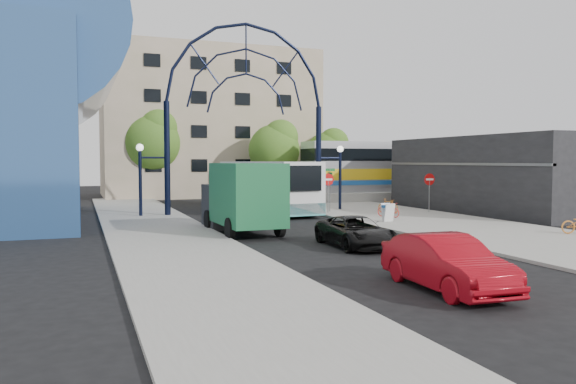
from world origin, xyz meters
name	(u,v)px	position (x,y,z in m)	size (l,w,h in m)	color
ground	(343,245)	(0.00, 0.00, 0.00)	(120.00, 120.00, 0.00)	black
sidewalk_east	(447,225)	(8.00, 4.00, 0.06)	(8.00, 56.00, 0.12)	gray
plaza_west	(161,233)	(-6.50, 6.00, 0.06)	(5.00, 50.00, 0.12)	gray
gateway_arch	(246,79)	(0.00, 14.00, 8.56)	(13.64, 0.44, 12.10)	black
stop_sign	(328,183)	(4.80, 12.00, 1.99)	(0.80, 0.07, 2.50)	slate
do_not_enter_sign	(429,183)	(11.00, 10.00, 1.98)	(0.76, 0.07, 2.48)	slate
street_name_sign	(330,181)	(5.20, 12.60, 2.13)	(0.70, 0.70, 2.80)	slate
sandwich_board	(388,210)	(5.60, 5.98, 0.74)	(0.55, 0.61, 0.99)	white
commercial_block_east	(493,174)	(16.00, 10.00, 2.50)	(6.00, 16.00, 5.00)	black
apartment_block	(207,125)	(2.00, 34.97, 7.00)	(20.00, 12.10, 14.00)	tan
train_platform	(436,194)	(20.00, 22.00, 0.40)	(32.00, 5.00, 0.80)	gray
train_car	(437,166)	(20.00, 22.00, 2.90)	(25.10, 3.05, 4.20)	#B7B7BC
tree_north_a	(276,147)	(6.12, 25.93, 4.61)	(4.48, 4.48, 7.00)	#382314
tree_north_b	(153,140)	(-3.88, 29.93, 5.27)	(5.12, 5.12, 8.00)	#382314
tree_north_c	(329,152)	(12.12, 27.93, 4.28)	(4.16, 4.16, 6.50)	#382314
city_bus	(266,185)	(1.77, 15.44, 1.75)	(3.54, 12.34, 3.35)	silver
green_truck	(241,198)	(-2.85, 5.07, 1.65)	(2.68, 6.61, 3.30)	black
black_suv	(356,232)	(0.19, -0.74, 0.61)	(2.02, 4.37, 1.22)	black
red_sedan	(446,263)	(-1.01, -8.23, 0.73)	(1.55, 4.44, 1.46)	maroon
bike_near_a	(388,210)	(6.93, 8.16, 0.54)	(0.56, 1.60, 0.84)	red
bike_near_b	(388,206)	(8.20, 10.37, 0.57)	(0.42, 1.48, 0.89)	orange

